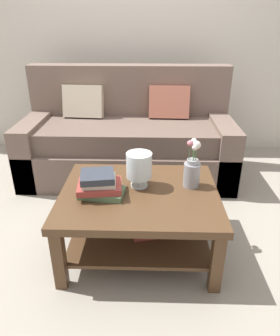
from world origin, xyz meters
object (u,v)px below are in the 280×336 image
Objects in this scene: book_stack_main at (100,185)px; flower_pitcher at (192,170)px; glass_hurricane_vase at (139,166)px; couch at (128,140)px; coffee_table at (140,208)px.

flower_pitcher is (0.59, 0.13, 0.05)m from book_stack_main.
glass_hurricane_vase reaches higher than book_stack_main.
flower_pitcher is (0.50, -1.13, 0.21)m from couch.
coffee_table is at bearing -165.20° from flower_pitcher.
flower_pitcher reaches higher than coffee_table.
couch is 1.25m from flower_pitcher.
couch is 1.17m from glass_hurricane_vase.
book_stack_main is 0.94× the size of flower_pitcher.
flower_pitcher reaches higher than book_stack_main.
coffee_table is 4.32× the size of glass_hurricane_vase.
glass_hurricane_vase is at bearing 26.77° from book_stack_main.
coffee_table is 0.43m from flower_pitcher.
book_stack_main is at bearing -167.20° from flower_pitcher.
couch reaches higher than glass_hurricane_vase.
flower_pitcher reaches higher than glass_hurricane_vase.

